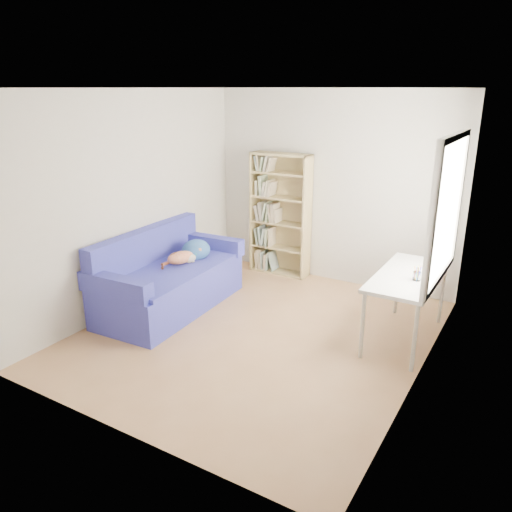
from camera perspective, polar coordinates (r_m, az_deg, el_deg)
The scene contains 6 objects.
ground at distance 5.64m, azimuth 0.15°, elevation -8.82°, with size 4.00×4.00×0.00m, color #A27249.
room_shell at distance 5.07m, azimuth 1.33°, elevation 7.69°, with size 3.54×4.04×2.62m.
sofa at distance 6.25m, azimuth -9.97°, elevation -2.65°, with size 1.02×1.99×0.96m.
bookshelf at distance 7.19m, azimuth 2.79°, elevation 4.19°, with size 0.87×0.27×1.75m.
desk at distance 5.48m, azimuth 16.98°, elevation -2.66°, with size 0.61×1.34×0.75m.
pen_cup at distance 5.30m, azimuth 17.91°, elevation -2.08°, with size 0.08×0.08×0.15m.
Camera 1 is at (2.55, -4.30, 2.60)m, focal length 35.00 mm.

